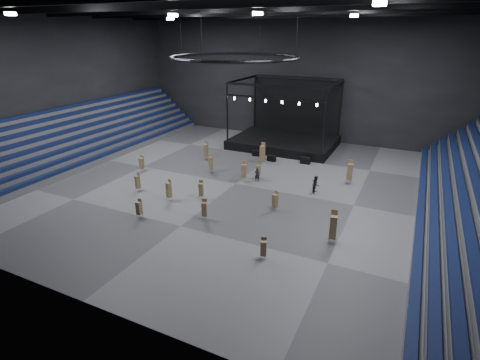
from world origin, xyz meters
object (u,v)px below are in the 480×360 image
at_px(stage, 286,135).
at_px(crew_member, 316,184).
at_px(chair_stack_1, 139,208).
at_px(chair_stack_9, 262,152).
at_px(chair_stack_4, 244,171).
at_px(chair_stack_13, 350,171).
at_px(flight_case_left, 256,153).
at_px(chair_stack_11, 169,190).
at_px(chair_stack_6, 258,170).
at_px(chair_stack_7, 138,182).
at_px(flight_case_right, 305,160).
at_px(man_center, 257,175).
at_px(chair_stack_5, 201,189).
at_px(chair_stack_0, 142,163).
at_px(chair_stack_14, 263,248).
at_px(chair_stack_3, 333,226).
at_px(flight_case_mid, 272,158).
at_px(chair_stack_8, 206,150).
at_px(chair_stack_2, 211,163).
at_px(chair_stack_10, 275,201).
at_px(chair_stack_12, 204,209).

bearing_deg(stage, crew_member, -60.48).
bearing_deg(crew_member, chair_stack_1, 136.06).
bearing_deg(chair_stack_9, crew_member, -33.79).
bearing_deg(chair_stack_4, chair_stack_13, 8.78).
relative_size(flight_case_left, chair_stack_11, 0.48).
distance_m(chair_stack_6, chair_stack_7, 13.01).
bearing_deg(flight_case_right, man_center, -110.92).
bearing_deg(flight_case_right, chair_stack_1, -113.80).
distance_m(chair_stack_5, chair_stack_11, 3.09).
height_order(chair_stack_1, chair_stack_11, chair_stack_11).
bearing_deg(chair_stack_1, chair_stack_0, 132.50).
distance_m(flight_case_right, chair_stack_14, 21.88).
xyz_separation_m(chair_stack_0, chair_stack_3, (23.56, -6.18, 0.35)).
bearing_deg(stage, chair_stack_1, -98.61).
bearing_deg(flight_case_mid, chair_stack_0, -140.33).
bearing_deg(stage, chair_stack_3, -63.08).
height_order(chair_stack_0, chair_stack_9, chair_stack_9).
bearing_deg(flight_case_left, chair_stack_0, -130.33).
relative_size(chair_stack_11, man_center, 1.42).
distance_m(chair_stack_0, chair_stack_7, 5.76).
relative_size(flight_case_right, chair_stack_8, 0.52).
xyz_separation_m(stage, chair_stack_9, (-0.07, -8.54, -0.10)).
bearing_deg(chair_stack_2, chair_stack_0, -174.68).
xyz_separation_m(flight_case_right, chair_stack_4, (-4.44, -8.48, 0.78)).
height_order(stage, chair_stack_8, stage).
distance_m(chair_stack_2, chair_stack_11, 8.40).
relative_size(stage, chair_stack_10, 7.26).
xyz_separation_m(chair_stack_10, chair_stack_12, (-4.92, -4.25, 0.01)).
bearing_deg(flight_case_left, chair_stack_3, -51.47).
xyz_separation_m(chair_stack_10, chair_stack_14, (2.02, -7.70, -0.08)).
bearing_deg(flight_case_left, chair_stack_4, -75.26).
relative_size(chair_stack_8, chair_stack_11, 1.09).
bearing_deg(crew_member, chair_stack_8, 76.20).
bearing_deg(flight_case_right, flight_case_mid, -167.27).
height_order(stage, chair_stack_7, stage).
xyz_separation_m(flight_case_left, flight_case_right, (6.74, -0.25, 0.06)).
distance_m(flight_case_mid, chair_stack_6, 6.27).
relative_size(stage, chair_stack_8, 5.84).
height_order(flight_case_mid, chair_stack_9, chair_stack_9).
bearing_deg(chair_stack_10, chair_stack_8, 166.51).
height_order(chair_stack_2, chair_stack_8, chair_stack_8).
bearing_deg(chair_stack_10, chair_stack_14, -51.49).
bearing_deg(chair_stack_1, flight_case_right, 70.32).
xyz_separation_m(chair_stack_3, crew_member, (-3.71, 9.01, -0.52)).
bearing_deg(chair_stack_11, chair_stack_14, -1.55).
distance_m(chair_stack_4, crew_member, 7.94).
bearing_deg(chair_stack_8, chair_stack_10, -38.16).
height_order(chair_stack_7, chair_stack_14, chair_stack_7).
relative_size(flight_case_left, chair_stack_2, 0.47).
xyz_separation_m(flight_case_mid, flight_case_right, (4.12, 0.93, 0.06)).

